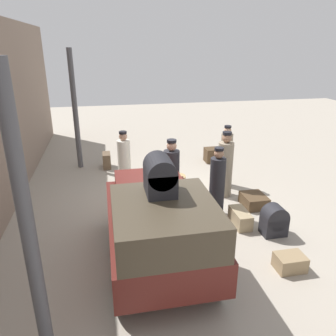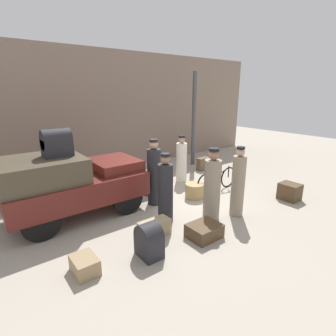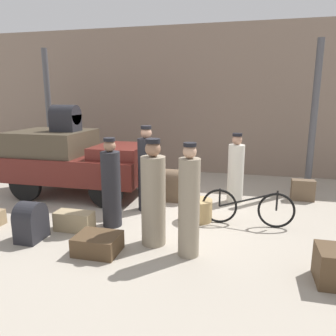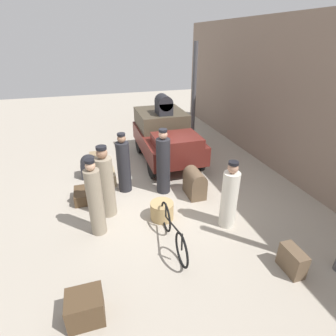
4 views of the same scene
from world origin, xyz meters
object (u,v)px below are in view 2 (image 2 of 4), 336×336
(suitcase_black_upright, at_px, (85,265))
(truck, at_px, (70,182))
(bicycle, at_px, (217,180))
(porter_lifting_near_truck, at_px, (165,191))
(trunk_large_brown, at_px, (154,228))
(conductor_in_dark_uniform, at_px, (238,184))
(porter_standing_middle, at_px, (212,187))
(trunk_on_truck_roof, at_px, (57,143))
(trunk_barrel_dark, at_px, (152,180))
(porter_with_bicycle, at_px, (181,161))
(suitcase_tan_flat, at_px, (204,231))
(porter_carrying_trunk, at_px, (154,175))
(trunk_wicker_pale, at_px, (290,192))
(trunk_umber_medium, at_px, (149,241))
(wicker_basket, at_px, (195,191))
(suitcase_small_leather, at_px, (203,164))

(suitcase_black_upright, bearing_deg, truck, 76.25)
(bicycle, xyz_separation_m, porter_lifting_near_truck, (-2.49, -0.62, 0.42))
(bicycle, xyz_separation_m, trunk_large_brown, (-3.08, -0.99, -0.17))
(porter_lifting_near_truck, bearing_deg, conductor_in_dark_uniform, -26.90)
(trunk_large_brown, bearing_deg, porter_lifting_near_truck, 32.60)
(porter_standing_middle, bearing_deg, suitcase_black_upright, -178.51)
(porter_lifting_near_truck, bearing_deg, trunk_on_truck_roof, 138.10)
(trunk_barrel_dark, bearing_deg, porter_lifting_near_truck, -114.76)
(trunk_barrel_dark, bearing_deg, truck, -177.86)
(porter_lifting_near_truck, distance_m, porter_with_bicycle, 2.98)
(conductor_in_dark_uniform, height_order, trunk_on_truck_roof, trunk_on_truck_roof)
(trunk_barrel_dark, relative_size, suitcase_tan_flat, 1.10)
(conductor_in_dark_uniform, xyz_separation_m, suitcase_black_upright, (-3.85, 0.18, -0.67))
(porter_carrying_trunk, height_order, porter_lifting_near_truck, porter_carrying_trunk)
(trunk_on_truck_roof, bearing_deg, suitcase_black_upright, -99.13)
(bicycle, relative_size, suitcase_tan_flat, 2.54)
(trunk_wicker_pale, xyz_separation_m, trunk_umber_medium, (-4.71, 0.21, 0.09))
(conductor_in_dark_uniform, distance_m, trunk_large_brown, 2.34)
(porter_standing_middle, distance_m, porter_carrying_trunk, 1.68)
(wicker_basket, bearing_deg, suitcase_black_upright, -161.28)
(truck, height_order, trunk_wicker_pale, truck)
(porter_carrying_trunk, distance_m, trunk_wicker_pale, 3.94)
(porter_with_bicycle, xyz_separation_m, suitcase_tan_flat, (-1.98, -3.09, -0.58))
(suitcase_small_leather, xyz_separation_m, trunk_large_brown, (-4.34, -2.87, -0.07))
(porter_carrying_trunk, xyz_separation_m, suitcase_black_upright, (-2.61, -1.65, -0.69))
(conductor_in_dark_uniform, relative_size, porter_lifting_near_truck, 1.05)
(porter_lifting_near_truck, xyz_separation_m, suitcase_small_leather, (3.75, 2.49, -0.53))
(porter_carrying_trunk, relative_size, trunk_umber_medium, 2.68)
(truck, distance_m, porter_lifting_near_truck, 2.37)
(truck, bearing_deg, porter_carrying_trunk, -17.90)
(trunk_barrel_dark, height_order, trunk_on_truck_roof, trunk_on_truck_roof)
(truck, xyz_separation_m, suitcase_tan_flat, (1.89, -2.76, -0.75))
(suitcase_tan_flat, height_order, trunk_on_truck_roof, trunk_on_truck_roof)
(porter_with_bicycle, height_order, trunk_on_truck_roof, trunk_on_truck_roof)
(porter_with_bicycle, height_order, suitcase_tan_flat, porter_with_bicycle)
(porter_with_bicycle, relative_size, trunk_wicker_pale, 2.95)
(suitcase_black_upright, bearing_deg, suitcase_tan_flat, -10.27)
(conductor_in_dark_uniform, relative_size, suitcase_tan_flat, 2.60)
(porter_lifting_near_truck, distance_m, suitcase_tan_flat, 1.27)
(trunk_wicker_pale, relative_size, suitcase_tan_flat, 0.80)
(wicker_basket, bearing_deg, trunk_barrel_dark, 123.31)
(porter_with_bicycle, relative_size, trunk_large_brown, 2.29)
(porter_standing_middle, height_order, trunk_large_brown, porter_standing_middle)
(suitcase_black_upright, bearing_deg, wicker_basket, 18.72)
(porter_lifting_near_truck, xyz_separation_m, trunk_large_brown, (-0.59, -0.38, -0.60))
(porter_standing_middle, relative_size, trunk_large_brown, 2.53)
(wicker_basket, relative_size, suitcase_small_leather, 1.05)
(porter_standing_middle, xyz_separation_m, trunk_umber_medium, (-2.07, -0.37, -0.48))
(conductor_in_dark_uniform, distance_m, porter_lifting_near_truck, 1.82)
(conductor_in_dark_uniform, xyz_separation_m, porter_carrying_trunk, (-1.24, 1.83, 0.02))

